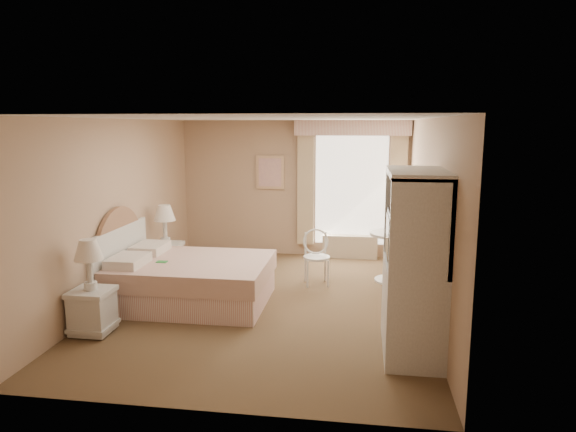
% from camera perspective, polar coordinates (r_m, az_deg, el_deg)
% --- Properties ---
extents(room, '(4.21, 5.51, 2.51)m').
position_cam_1_polar(room, '(6.85, -2.31, 0.28)').
color(room, brown).
rests_on(room, ground).
extents(window, '(2.05, 0.22, 2.51)m').
position_cam_1_polar(window, '(9.35, 7.04, 3.41)').
color(window, white).
rests_on(window, room).
extents(framed_art, '(0.52, 0.04, 0.62)m').
position_cam_1_polar(framed_art, '(9.54, -2.00, 4.87)').
color(framed_art, tan).
rests_on(framed_art, room).
extents(bed, '(2.09, 1.59, 1.41)m').
position_cam_1_polar(bed, '(7.22, -11.33, -6.83)').
color(bed, tan).
rests_on(bed, room).
extents(nightstand_near, '(0.46, 0.46, 1.11)m').
position_cam_1_polar(nightstand_near, '(6.46, -20.98, -8.61)').
color(nightstand_near, silver).
rests_on(nightstand_near, room).
extents(nightstand_far, '(0.48, 0.48, 1.15)m').
position_cam_1_polar(nightstand_far, '(8.45, -13.41, -3.75)').
color(nightstand_far, silver).
rests_on(nightstand_far, room).
extents(round_table, '(0.74, 0.74, 0.78)m').
position_cam_1_polar(round_table, '(8.14, 11.61, -3.59)').
color(round_table, silver).
rests_on(round_table, room).
extents(cafe_chair, '(0.48, 0.48, 0.84)m').
position_cam_1_polar(cafe_chair, '(7.89, 3.16, -4.07)').
color(cafe_chair, silver).
rests_on(cafe_chair, room).
extents(armoire, '(0.59, 1.18, 1.96)m').
position_cam_1_polar(armoire, '(5.63, 13.83, -6.74)').
color(armoire, silver).
rests_on(armoire, room).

